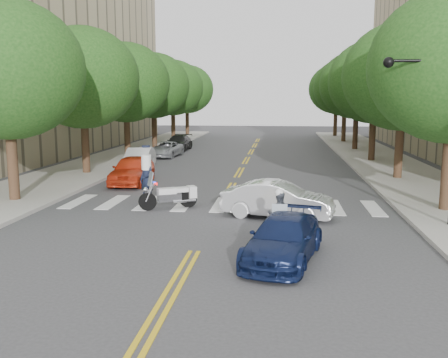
# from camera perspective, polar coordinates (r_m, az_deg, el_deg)

# --- Properties ---
(ground) EXTENTS (140.00, 140.00, 0.00)m
(ground) POSITION_cam_1_polar(r_m,az_deg,el_deg) (14.61, -3.39, -8.26)
(ground) COLOR #38383A
(ground) RESTS_ON ground
(sidewalk_left) EXTENTS (5.00, 60.00, 0.15)m
(sidewalk_left) POSITION_cam_1_polar(r_m,az_deg,el_deg) (37.91, -11.93, 2.41)
(sidewalk_left) COLOR #9E9991
(sidewalk_left) RESTS_ON ground
(sidewalk_right) EXTENTS (5.00, 60.00, 0.15)m
(sidewalk_right) POSITION_cam_1_polar(r_m,az_deg,el_deg) (36.68, 17.54, 1.96)
(sidewalk_right) COLOR #9E9991
(sidewalk_right) RESTS_ON ground
(tree_l_0) EXTENTS (6.40, 6.40, 8.45)m
(tree_l_0) POSITION_cam_1_polar(r_m,az_deg,el_deg) (22.73, -23.62, 11.38)
(tree_l_0) COLOR #382316
(tree_l_0) RESTS_ON ground
(tree_l_1) EXTENTS (6.40, 6.40, 8.45)m
(tree_l_1) POSITION_cam_1_polar(r_m,az_deg,el_deg) (29.94, -15.86, 11.05)
(tree_l_1) COLOR #382316
(tree_l_1) RESTS_ON ground
(tree_l_2) EXTENTS (6.40, 6.40, 8.45)m
(tree_l_2) POSITION_cam_1_polar(r_m,az_deg,el_deg) (37.47, -11.18, 10.75)
(tree_l_2) COLOR #382316
(tree_l_2) RESTS_ON ground
(tree_l_3) EXTENTS (6.40, 6.40, 8.45)m
(tree_l_3) POSITION_cam_1_polar(r_m,az_deg,el_deg) (45.16, -8.08, 10.52)
(tree_l_3) COLOR #382316
(tree_l_3) RESTS_ON ground
(tree_l_4) EXTENTS (6.40, 6.40, 8.45)m
(tree_l_4) POSITION_cam_1_polar(r_m,az_deg,el_deg) (52.95, -5.89, 10.33)
(tree_l_4) COLOR #382316
(tree_l_4) RESTS_ON ground
(tree_l_5) EXTENTS (6.40, 6.40, 8.45)m
(tree_l_5) POSITION_cam_1_polar(r_m,az_deg,el_deg) (60.79, -4.26, 10.19)
(tree_l_5) COLOR #382316
(tree_l_5) RESTS_ON ground
(tree_r_1) EXTENTS (6.40, 6.40, 8.45)m
(tree_r_1) POSITION_cam_1_polar(r_m,az_deg,el_deg) (28.49, 19.77, 10.98)
(tree_r_1) COLOR #382316
(tree_r_1) RESTS_ON ground
(tree_r_2) EXTENTS (6.40, 6.40, 8.45)m
(tree_r_2) POSITION_cam_1_polar(r_m,az_deg,el_deg) (36.32, 16.86, 10.60)
(tree_r_2) COLOR #382316
(tree_r_2) RESTS_ON ground
(tree_r_3) EXTENTS (6.40, 6.40, 8.45)m
(tree_r_3) POSITION_cam_1_polar(r_m,az_deg,el_deg) (44.22, 14.99, 10.34)
(tree_r_3) COLOR #382316
(tree_r_3) RESTS_ON ground
(tree_r_4) EXTENTS (6.40, 6.40, 8.45)m
(tree_r_4) POSITION_cam_1_polar(r_m,az_deg,el_deg) (52.14, 13.69, 10.15)
(tree_r_4) COLOR #382316
(tree_r_4) RESTS_ON ground
(tree_r_5) EXTENTS (6.40, 6.40, 8.45)m
(tree_r_5) POSITION_cam_1_polar(r_m,az_deg,el_deg) (60.09, 12.73, 10.01)
(tree_r_5) COLOR #382316
(tree_r_5) RESTS_ON ground
(traffic_signal_pole) EXTENTS (2.82, 0.42, 6.00)m
(traffic_signal_pole) POSITION_cam_1_polar(r_m,az_deg,el_deg) (18.04, 23.70, 6.33)
(traffic_signal_pole) COLOR black
(traffic_signal_pole) RESTS_ON ground
(motorcycle_police) EXTENTS (0.71, 2.05, 1.66)m
(motorcycle_police) POSITION_cam_1_polar(r_m,az_deg,el_deg) (15.47, 6.27, -4.45)
(motorcycle_police) COLOR black
(motorcycle_police) RESTS_ON ground
(motorcycle_parked) EXTENTS (2.22, 1.34, 1.54)m
(motorcycle_parked) POSITION_cam_1_polar(r_m,az_deg,el_deg) (20.16, -5.82, -1.87)
(motorcycle_parked) COLOR black
(motorcycle_parked) RESTS_ON ground
(officer_standing) EXTENTS (0.86, 0.79, 1.97)m
(officer_standing) POSITION_cam_1_polar(r_m,az_deg,el_deg) (21.33, -8.82, -0.10)
(officer_standing) COLOR black
(officer_standing) RESTS_ON ground
(convertible) EXTENTS (4.33, 2.33, 1.35)m
(convertible) POSITION_cam_1_polar(r_m,az_deg,el_deg) (18.60, 6.14, -2.36)
(convertible) COLOR white
(convertible) RESTS_ON ground
(sedan_blue) EXTENTS (2.58, 4.39, 1.19)m
(sedan_blue) POSITION_cam_1_polar(r_m,az_deg,el_deg) (13.76, 6.82, -6.82)
(sedan_blue) COLOR #101B42
(sedan_blue) RESTS_ON ground
(parked_car_a) EXTENTS (1.94, 4.42, 1.48)m
(parked_car_a) POSITION_cam_1_polar(r_m,az_deg,el_deg) (26.28, -10.46, 1.04)
(parked_car_a) COLOR red
(parked_car_a) RESTS_ON ground
(parked_car_b) EXTENTS (1.80, 4.28, 1.37)m
(parked_car_b) POSITION_cam_1_polar(r_m,az_deg,el_deg) (31.51, -9.67, 2.27)
(parked_car_b) COLOR silver
(parked_car_b) RESTS_ON ground
(parked_car_c) EXTENTS (2.30, 4.37, 1.17)m
(parked_car_c) POSITION_cam_1_polar(r_m,az_deg,el_deg) (38.42, -6.71, 3.39)
(parked_car_c) COLOR #919398
(parked_car_c) RESTS_ON ground
(parked_car_d) EXTENTS (1.90, 4.53, 1.31)m
(parked_car_d) POSITION_cam_1_polar(r_m,az_deg,el_deg) (43.28, -5.21, 4.14)
(parked_car_d) COLOR black
(parked_car_d) RESTS_ON ground
(parked_car_e) EXTENTS (1.46, 3.53, 1.19)m
(parked_car_e) POSITION_cam_1_polar(r_m,az_deg,el_deg) (44.26, -4.95, 4.18)
(parked_car_e) COLOR #ABABB1
(parked_car_e) RESTS_ON ground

